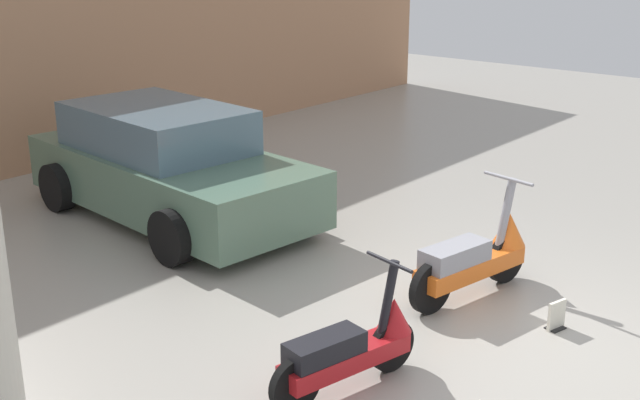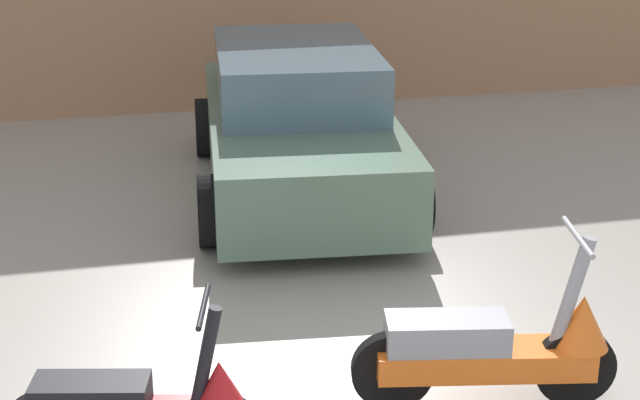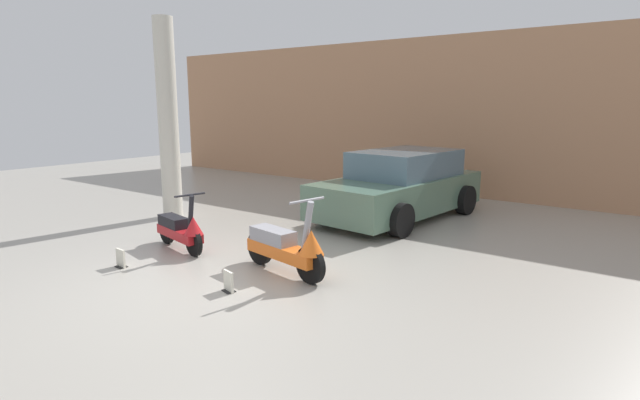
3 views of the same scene
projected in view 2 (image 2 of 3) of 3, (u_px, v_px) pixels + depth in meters
name	position (u px, v px, depth m)	size (l,w,h in m)	color
scooter_front_right	(497.00, 347.00, 5.68)	(1.55, 0.62, 1.09)	black
car_rear_left	(298.00, 124.00, 9.12)	(2.18, 4.06, 1.33)	#51705B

